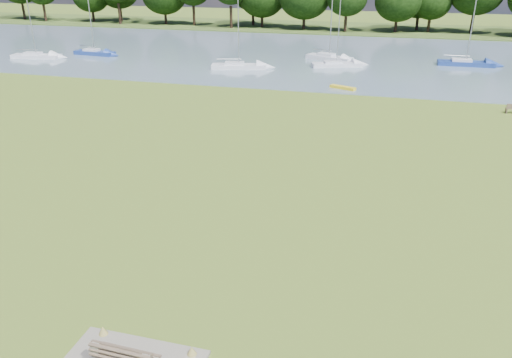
% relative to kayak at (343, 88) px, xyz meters
% --- Properties ---
extents(ground, '(220.00, 220.00, 0.00)m').
position_rel_kayak_xyz_m(ground, '(-2.23, -24.00, -0.18)').
color(ground, olive).
extents(river, '(220.00, 40.00, 0.10)m').
position_rel_kayak_xyz_m(river, '(-2.23, 18.00, -0.18)').
color(river, slate).
rests_on(river, ground).
extents(far_bank, '(220.00, 20.00, 0.40)m').
position_rel_kayak_xyz_m(far_bank, '(-2.23, 48.00, -0.18)').
color(far_bank, '#4C6626').
rests_on(far_bank, ground).
extents(kayak, '(2.60, 1.57, 0.26)m').
position_rel_kayak_xyz_m(kayak, '(0.00, 0.00, 0.00)').
color(kayak, yellow).
rests_on(kayak, river).
extents(sailboat_0, '(5.74, 2.18, 7.68)m').
position_rel_kayak_xyz_m(sailboat_0, '(-33.43, 10.76, 0.33)').
color(sailboat_0, navy).
rests_on(sailboat_0, river).
extents(sailboat_1, '(6.30, 1.84, 8.00)m').
position_rel_kayak_xyz_m(sailboat_1, '(12.54, 15.55, 0.34)').
color(sailboat_1, navy).
rests_on(sailboat_1, river).
extents(sailboat_2, '(5.93, 3.58, 7.72)m').
position_rel_kayak_xyz_m(sailboat_2, '(-1.97, 10.97, 0.29)').
color(sailboat_2, silver).
rests_on(sailboat_2, river).
extents(sailboat_4, '(6.26, 2.64, 8.56)m').
position_rel_kayak_xyz_m(sailboat_4, '(-39.22, 6.70, 0.31)').
color(sailboat_4, silver).
rests_on(sailboat_4, river).
extents(sailboat_6, '(6.07, 3.83, 7.77)m').
position_rel_kayak_xyz_m(sailboat_6, '(-3.37, 15.07, 0.35)').
color(sailboat_6, silver).
rests_on(sailboat_6, river).
extents(sailboat_7, '(6.41, 3.12, 9.22)m').
position_rel_kayak_xyz_m(sailboat_7, '(-12.54, 6.85, 0.34)').
color(sailboat_7, silver).
rests_on(sailboat_7, river).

